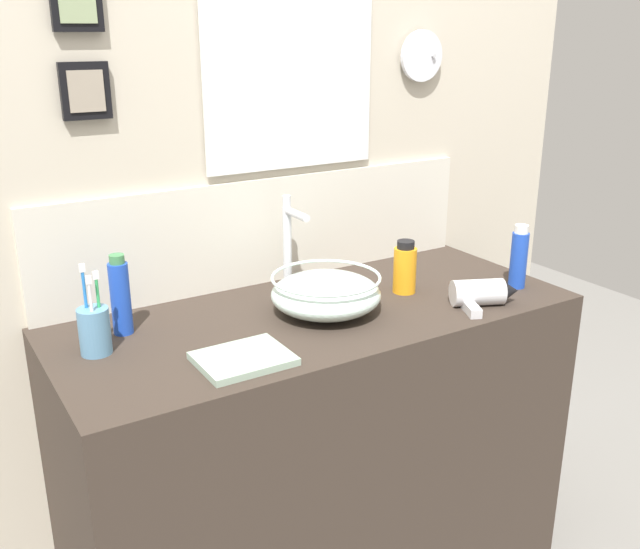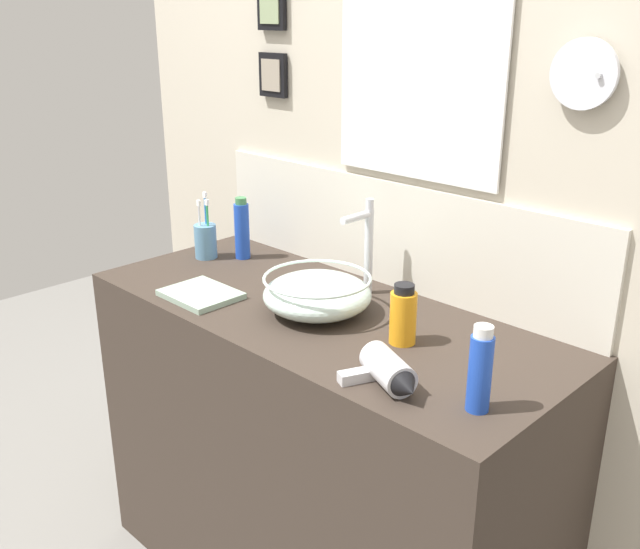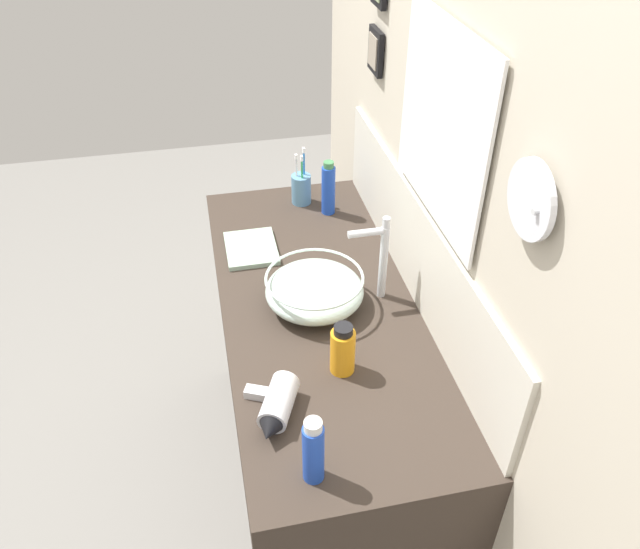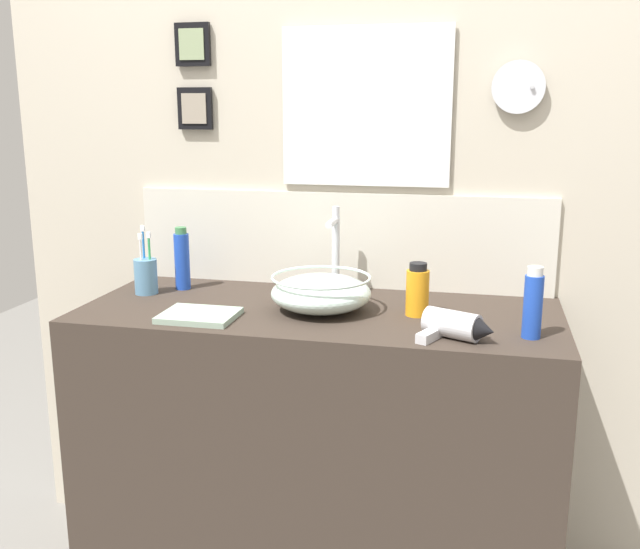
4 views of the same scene
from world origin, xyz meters
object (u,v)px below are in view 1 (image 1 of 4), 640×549
at_px(glass_bowl_sink, 326,293).
at_px(toothbrush_cup, 94,330).
at_px(hair_drier, 483,293).
at_px(soap_dispenser, 405,268).
at_px(spray_bottle, 120,296).
at_px(hand_towel, 243,359).
at_px(faucet, 289,238).
at_px(lotion_bottle, 519,258).

relative_size(glass_bowl_sink, toothbrush_cup, 1.34).
relative_size(glass_bowl_sink, hair_drier, 1.43).
distance_m(hair_drier, soap_dispenser, 0.22).
bearing_deg(spray_bottle, hand_towel, -59.23).
bearing_deg(soap_dispenser, faucet, 147.23).
height_order(hair_drier, lotion_bottle, lotion_bottle).
bearing_deg(glass_bowl_sink, soap_dispenser, 3.37).
bearing_deg(spray_bottle, hair_drier, -20.29).
bearing_deg(hair_drier, hand_towel, 177.99).
bearing_deg(glass_bowl_sink, hair_drier, -24.17).
xyz_separation_m(toothbrush_cup, lotion_bottle, (1.12, -0.18, 0.03)).
height_order(soap_dispenser, spray_bottle, spray_bottle).
bearing_deg(toothbrush_cup, hand_towel, -39.42).
height_order(glass_bowl_sink, hair_drier, glass_bowl_sink).
bearing_deg(toothbrush_cup, soap_dispenser, -3.58).
xyz_separation_m(toothbrush_cup, soap_dispenser, (0.83, -0.05, 0.01)).
distance_m(glass_bowl_sink, faucet, 0.21).
relative_size(faucet, soap_dispenser, 1.83).
xyz_separation_m(glass_bowl_sink, toothbrush_cup, (-0.56, 0.07, 0.00)).
height_order(glass_bowl_sink, soap_dispenser, soap_dispenser).
relative_size(toothbrush_cup, spray_bottle, 1.07).
relative_size(toothbrush_cup, hand_towel, 1.05).
relative_size(hair_drier, hand_towel, 0.99).
xyz_separation_m(glass_bowl_sink, soap_dispenser, (0.27, 0.02, 0.02)).
xyz_separation_m(hair_drier, toothbrush_cup, (-0.94, 0.24, 0.02)).
relative_size(soap_dispenser, lotion_bottle, 0.82).
xyz_separation_m(faucet, toothbrush_cup, (-0.56, -0.12, -0.10)).
distance_m(glass_bowl_sink, hair_drier, 0.42).
bearing_deg(glass_bowl_sink, hand_towel, -154.35).
relative_size(spray_bottle, lotion_bottle, 1.09).
xyz_separation_m(faucet, lotion_bottle, (0.56, -0.30, -0.07)).
height_order(faucet, hair_drier, faucet).
distance_m(faucet, hair_drier, 0.53).
height_order(soap_dispenser, hand_towel, soap_dispenser).
height_order(glass_bowl_sink, spray_bottle, spray_bottle).
bearing_deg(hand_towel, faucet, 47.56).
xyz_separation_m(hair_drier, lotion_bottle, (0.18, 0.05, 0.05)).
bearing_deg(glass_bowl_sink, spray_bottle, 162.93).
bearing_deg(toothbrush_cup, faucet, 11.91).
relative_size(hair_drier, soap_dispenser, 1.34).
bearing_deg(soap_dispenser, lotion_bottle, -24.33).
distance_m(faucet, spray_bottle, 0.48).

